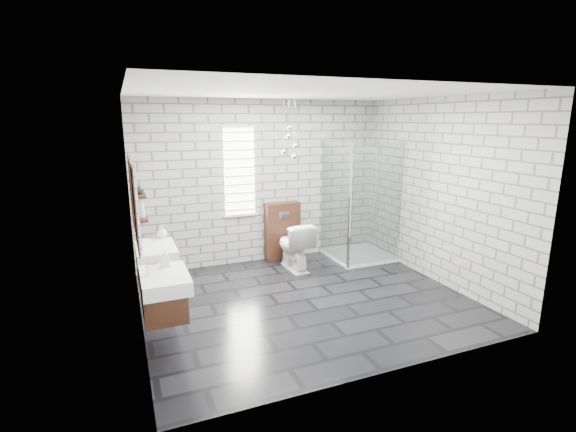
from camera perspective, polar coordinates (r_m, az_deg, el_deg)
floor at (r=5.76m, az=2.54°, el=-11.44°), size 4.20×3.60×0.02m
ceiling at (r=5.25m, az=2.85°, el=16.66°), size 4.20×3.60×0.02m
wall_back at (r=7.00m, az=-3.52°, el=4.62°), size 4.20×0.02×2.70m
wall_front at (r=3.82m, az=14.10°, el=-3.03°), size 4.20×0.02×2.70m
wall_left at (r=4.87m, az=-20.50°, el=0.01°), size 0.02×3.60×2.70m
wall_right at (r=6.50m, az=19.87°, el=3.19°), size 0.02×3.60×2.70m
vanity_left at (r=4.50m, az=-17.02°, el=-8.71°), size 0.47×0.70×1.57m
vanity_right at (r=5.44m, az=-18.02°, el=-4.95°), size 0.47×0.70×1.57m
shelf_lower at (r=4.83m, az=-19.50°, el=-0.38°), size 0.14×0.30×0.03m
shelf_upper at (r=4.78m, az=-19.74°, el=2.65°), size 0.14×0.30×0.03m
window at (r=6.83m, az=-6.66°, el=6.04°), size 0.56×0.05×1.48m
cistern_panel at (r=7.18m, az=-0.78°, el=-2.07°), size 0.60×0.20×1.00m
flush_plate at (r=7.01m, az=-0.48°, el=0.08°), size 0.18×0.01×0.12m
shower_enclosure at (r=7.25m, az=9.52°, el=-2.09°), size 1.00×1.00×2.03m
pendant_cluster at (r=6.64m, az=0.29°, el=10.00°), size 0.27×0.24×0.93m
toilet at (r=6.74m, az=0.84°, el=-4.05°), size 0.46×0.78×0.78m
soap_bottle_a at (r=4.63m, az=-16.49°, el=-5.58°), size 0.10×0.10×0.19m
soap_bottle_b at (r=5.74m, az=-16.86°, el=-2.09°), size 0.17×0.17×0.17m
soap_bottle_c at (r=4.79m, az=-19.48°, el=1.01°), size 0.10×0.10×0.21m
vase at (r=4.78m, az=-19.68°, el=3.43°), size 0.12×0.12×0.10m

